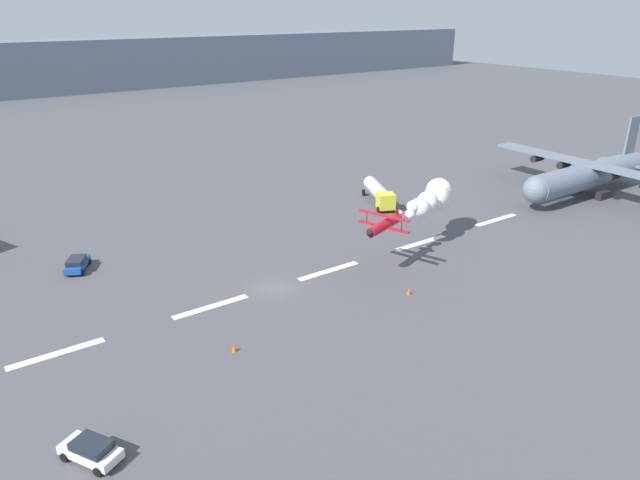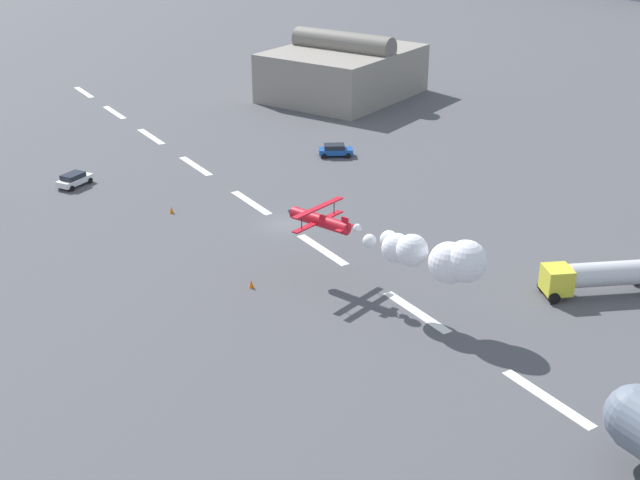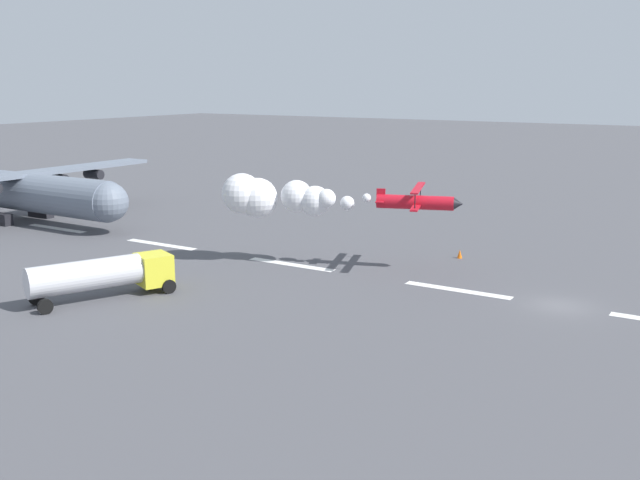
{
  "view_description": "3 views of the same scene",
  "coord_description": "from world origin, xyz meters",
  "px_view_note": "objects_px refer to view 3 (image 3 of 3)",
  "views": [
    {
      "loc": [
        -27.1,
        -47.21,
        27.74
      ],
      "look_at": [
        5.43,
        -0.85,
        4.48
      ],
      "focal_mm": 32.15,
      "sensor_mm": 36.0,
      "label": 1
    },
    {
      "loc": [
        68.73,
        -38.73,
        33.13
      ],
      "look_at": [
        12.27,
        -3.41,
        3.69
      ],
      "focal_mm": 47.37,
      "sensor_mm": 36.0,
      "label": 2
    },
    {
      "loc": [
        -11.04,
        48.59,
        14.74
      ],
      "look_at": [
        18.88,
        0.0,
        2.38
      ],
      "focal_mm": 41.25,
      "sensor_mm": 36.0,
      "label": 3
    }
  ],
  "objects_px": {
    "fuel_tanker_truck": "(103,274)",
    "cargo_transport_plane": "(31,191)",
    "traffic_cone_far": "(460,254)",
    "stunt_biplane_red": "(281,197)"
  },
  "relations": [
    {
      "from": "cargo_transport_plane",
      "to": "traffic_cone_far",
      "type": "distance_m",
      "value": 45.38
    },
    {
      "from": "traffic_cone_far",
      "to": "stunt_biplane_red",
      "type": "bearing_deg",
      "value": 38.48
    },
    {
      "from": "cargo_transport_plane",
      "to": "fuel_tanker_truck",
      "type": "height_order",
      "value": "cargo_transport_plane"
    },
    {
      "from": "cargo_transport_plane",
      "to": "stunt_biplane_red",
      "type": "height_order",
      "value": "cargo_transport_plane"
    },
    {
      "from": "traffic_cone_far",
      "to": "fuel_tanker_truck",
      "type": "bearing_deg",
      "value": 55.68
    },
    {
      "from": "stunt_biplane_red",
      "to": "traffic_cone_far",
      "type": "relative_size",
      "value": 24.73
    },
    {
      "from": "stunt_biplane_red",
      "to": "traffic_cone_far",
      "type": "xyz_separation_m",
      "value": [
        -11.91,
        -9.46,
        -5.18
      ]
    },
    {
      "from": "fuel_tanker_truck",
      "to": "traffic_cone_far",
      "type": "distance_m",
      "value": 29.38
    },
    {
      "from": "cargo_transport_plane",
      "to": "stunt_biplane_red",
      "type": "xyz_separation_m",
      "value": [
        -32.55,
        0.88,
        2.14
      ]
    },
    {
      "from": "fuel_tanker_truck",
      "to": "cargo_transport_plane",
      "type": "bearing_deg",
      "value": -29.29
    }
  ]
}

